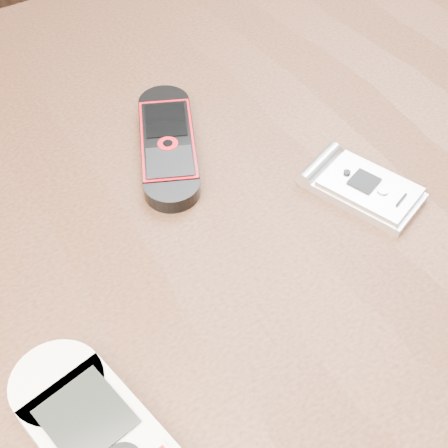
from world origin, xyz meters
The scene contains 3 objects.
table centered at (0.00, 0.00, 0.64)m, with size 1.20×0.80×0.75m.
nokia_black_red centered at (0.01, 0.10, 0.76)m, with size 0.05×0.15×0.01m, color black.
motorola_razr centered at (0.12, -0.03, 0.76)m, with size 0.05×0.09×0.01m, color silver.
Camera 1 is at (-0.15, -0.26, 1.11)m, focal length 50.00 mm.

